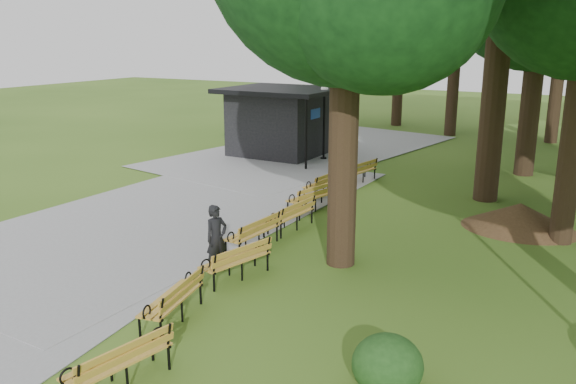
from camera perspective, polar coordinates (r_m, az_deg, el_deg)
The scene contains 14 objects.
ground at distance 14.76m, azimuth -6.00°, elevation -6.72°, with size 100.00×100.00×0.00m, color #3B611B.
path at distance 19.32m, azimuth -10.67°, elevation -1.57°, with size 12.00×38.00×0.06m, color gray.
person at distance 13.96m, azimuth -6.94°, elevation -4.48°, with size 0.59×0.39×1.62m, color black.
kiosk at distance 27.45m, azimuth -0.93°, elevation 6.83°, with size 5.03×4.37×3.15m, color black, non-canonical shape.
lamp_post at distance 26.33m, azimuth 3.53°, elevation 8.23°, with size 0.32×0.32×3.33m.
dirt_mound at distance 18.25m, azimuth 21.52°, elevation -2.18°, with size 2.72×2.72×0.77m, color #47301C.
bench_0 at distance 10.03m, azimuth -16.14°, elevation -15.47°, with size 1.90×0.64×0.88m, color #BB892B, non-canonical shape.
bench_1 at distance 11.88m, azimuth -11.22°, elevation -10.16°, with size 1.90×0.64×0.88m, color #BB892B, non-canonical shape.
bench_2 at distance 13.63m, azimuth -5.13°, elevation -6.58°, with size 1.90×0.64×0.88m, color #BB892B, non-canonical shape.
bench_3 at distance 15.44m, azimuth -3.49°, elevation -3.94°, with size 1.90×0.64×0.88m, color #BB892B, non-canonical shape.
bench_4 at distance 16.94m, azimuth 0.25°, elevation -2.19°, with size 1.90×0.64×0.88m, color #BB892B, non-canonical shape.
bench_5 at distance 18.77m, azimuth 2.18°, elevation -0.50°, with size 1.90×0.64×0.88m, color #BB892B, non-canonical shape.
bench_6 at distance 20.51m, azimuth 3.36°, elevation 0.81°, with size 1.90×0.64×0.88m, color #BB892B, non-canonical shape.
bench_7 at distance 22.48m, azimuth 6.83°, elevation 1.98°, with size 1.90×0.64×0.88m, color #BB892B, non-canonical shape.
Camera 1 is at (7.96, -11.19, 5.41)m, focal length 36.74 mm.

